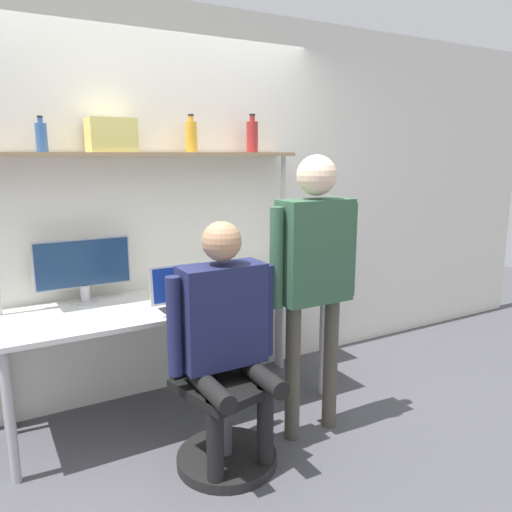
% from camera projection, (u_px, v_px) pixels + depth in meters
% --- Properties ---
extents(ground_plane, '(12.00, 12.00, 0.00)m').
position_uv_depth(ground_plane, '(198.00, 437.00, 3.06)').
color(ground_plane, '#4C4C51').
extents(wall_back, '(8.00, 0.06, 2.70)m').
position_uv_depth(wall_back, '(149.00, 206.00, 3.44)').
color(wall_back, silver).
rests_on(wall_back, ground_plane).
extents(desk, '(2.12, 0.72, 0.77)m').
position_uv_depth(desk, '(172.00, 311.00, 3.24)').
color(desk, silver).
rests_on(desk, ground_plane).
extents(shelf_unit, '(2.02, 0.25, 1.71)m').
position_uv_depth(shelf_unit, '(156.00, 188.00, 3.27)').
color(shelf_unit, '#997A56').
rests_on(shelf_unit, ground_plane).
extents(monitor, '(0.59, 0.17, 0.41)m').
position_uv_depth(monitor, '(83.00, 266.00, 3.14)').
color(monitor, '#B7B7BC').
rests_on(monitor, desk).
extents(laptop, '(0.34, 0.25, 0.25)m').
position_uv_depth(laptop, '(180.00, 295.00, 3.10)').
color(laptop, '#BCBCC1').
rests_on(laptop, desk).
extents(cell_phone, '(0.07, 0.15, 0.01)m').
position_uv_depth(cell_phone, '(222.00, 301.00, 3.19)').
color(cell_phone, '#264C8C').
rests_on(cell_phone, desk).
extents(office_chair, '(0.56, 0.56, 0.95)m').
position_uv_depth(office_chair, '(222.00, 412.00, 2.77)').
color(office_chair, black).
rests_on(office_chair, ground_plane).
extents(person_seated, '(0.62, 0.46, 1.37)m').
position_uv_depth(person_seated, '(226.00, 325.00, 2.63)').
color(person_seated, black).
rests_on(person_seated, ground_plane).
extents(person_standing, '(0.60, 0.23, 1.70)m').
position_uv_depth(person_standing, '(315.00, 260.00, 2.91)').
color(person_standing, '#4C473D').
rests_on(person_standing, ground_plane).
extents(bottle_blue, '(0.07, 0.07, 0.20)m').
position_uv_depth(bottle_blue, '(41.00, 137.00, 2.88)').
color(bottle_blue, '#335999').
rests_on(bottle_blue, shelf_unit).
extents(bottle_red, '(0.08, 0.08, 0.27)m').
position_uv_depth(bottle_red, '(252.00, 136.00, 3.55)').
color(bottle_red, maroon).
rests_on(bottle_red, shelf_unit).
extents(bottle_amber, '(0.08, 0.08, 0.25)m').
position_uv_depth(bottle_amber, '(191.00, 136.00, 3.33)').
color(bottle_amber, gold).
rests_on(bottle_amber, shelf_unit).
extents(storage_box, '(0.28, 0.20, 0.21)m').
position_uv_depth(storage_box, '(111.00, 135.00, 3.07)').
color(storage_box, '#DBCC66').
rests_on(storage_box, shelf_unit).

